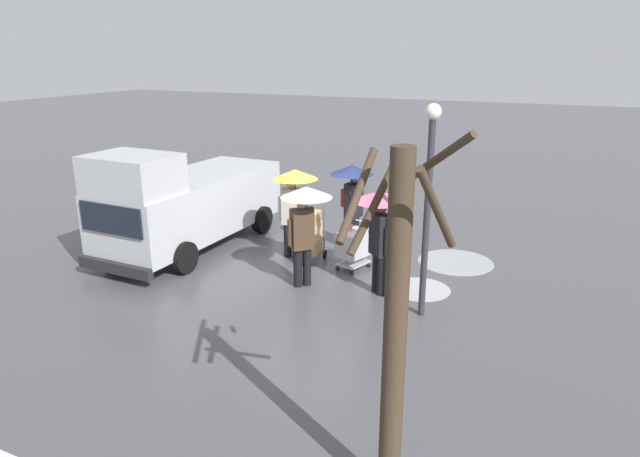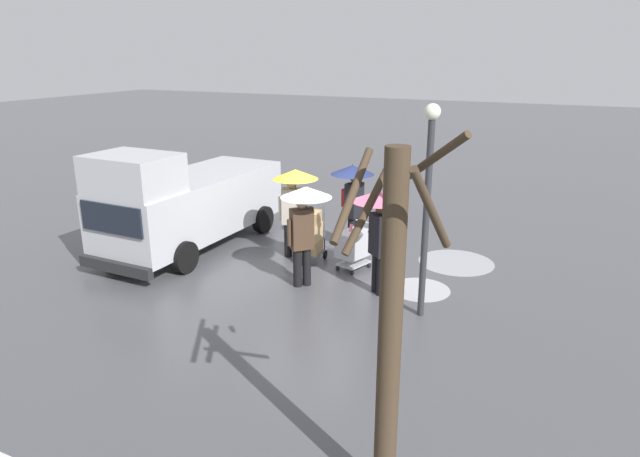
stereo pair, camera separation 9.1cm
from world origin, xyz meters
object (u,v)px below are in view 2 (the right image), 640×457
at_px(hand_dolly_boxes, 311,234).
at_px(pedestrian_white_side, 294,192).
at_px(pedestrian_pink_side, 353,187).
at_px(pedestrian_black_side, 304,212).
at_px(shopping_cart_vendor, 354,245).
at_px(street_lamp, 428,191).
at_px(pedestrian_far_side, 379,217).
at_px(cargo_van_parked_right, 186,202).
at_px(bare_tree_near, 390,324).

relative_size(hand_dolly_boxes, pedestrian_white_side, 0.61).
xyz_separation_m(hand_dolly_boxes, pedestrian_pink_side, (-0.53, -1.20, 0.90)).
height_order(hand_dolly_boxes, pedestrian_black_side, pedestrian_black_side).
bearing_deg(shopping_cart_vendor, pedestrian_white_side, -5.23).
relative_size(pedestrian_white_side, street_lamp, 0.56).
height_order(pedestrian_pink_side, pedestrian_far_side, same).
relative_size(pedestrian_pink_side, pedestrian_black_side, 1.00).
distance_m(hand_dolly_boxes, street_lamp, 3.83).
height_order(hand_dolly_boxes, pedestrian_pink_side, pedestrian_pink_side).
xyz_separation_m(cargo_van_parked_right, pedestrian_pink_side, (-3.71, -1.59, 0.39)).
height_order(hand_dolly_boxes, pedestrian_far_side, pedestrian_far_side).
height_order(cargo_van_parked_right, bare_tree_near, bare_tree_near).
xyz_separation_m(shopping_cart_vendor, hand_dolly_boxes, (1.05, -0.01, 0.10)).
bearing_deg(street_lamp, pedestrian_black_side, -7.54).
bearing_deg(pedestrian_black_side, street_lamp, 172.46).
bearing_deg(pedestrian_white_side, pedestrian_black_side, 124.40).
xyz_separation_m(hand_dolly_boxes, bare_tree_near, (-3.83, 6.13, 1.44)).
height_order(pedestrian_black_side, bare_tree_near, bare_tree_near).
distance_m(hand_dolly_boxes, bare_tree_near, 7.37).
height_order(pedestrian_pink_side, bare_tree_near, bare_tree_near).
bearing_deg(pedestrian_pink_side, pedestrian_black_side, 88.40).
relative_size(shopping_cart_vendor, pedestrian_far_side, 0.49).
xyz_separation_m(hand_dolly_boxes, pedestrian_white_side, (0.51, -0.13, 0.92)).
bearing_deg(pedestrian_black_side, pedestrian_white_side, -55.60).
xyz_separation_m(cargo_van_parked_right, pedestrian_far_side, (-5.13, 0.59, 0.41)).
relative_size(pedestrian_pink_side, street_lamp, 0.56).
bearing_deg(pedestrian_far_side, pedestrian_white_side, -24.44).
bearing_deg(hand_dolly_boxes, cargo_van_parked_right, 7.07).
relative_size(pedestrian_white_side, bare_tree_near, 0.53).
bearing_deg(hand_dolly_boxes, pedestrian_black_side, 109.69).
distance_m(pedestrian_pink_side, bare_tree_near, 8.06).
xyz_separation_m(pedestrian_pink_side, pedestrian_white_side, (1.04, 1.07, 0.01)).
bearing_deg(hand_dolly_boxes, pedestrian_white_side, -14.62).
bearing_deg(pedestrian_white_side, bare_tree_near, 124.70).
relative_size(cargo_van_parked_right, pedestrian_pink_side, 2.51).
distance_m(pedestrian_white_side, street_lamp, 4.03).
xyz_separation_m(cargo_van_parked_right, street_lamp, (-6.21, 1.23, 1.19)).
bearing_deg(bare_tree_near, shopping_cart_vendor, -65.61).
xyz_separation_m(pedestrian_white_side, street_lamp, (-3.54, 1.76, 0.79)).
bearing_deg(shopping_cart_vendor, hand_dolly_boxes, -0.54).
bearing_deg(bare_tree_near, pedestrian_black_side, -55.21).
bearing_deg(pedestrian_black_side, pedestrian_far_side, -168.56).
xyz_separation_m(shopping_cart_vendor, pedestrian_white_side, (1.56, -0.14, 1.02)).
height_order(hand_dolly_boxes, pedestrian_white_side, pedestrian_white_side).
height_order(pedestrian_pink_side, pedestrian_black_side, same).
bearing_deg(pedestrian_pink_side, cargo_van_parked_right, 23.24).
distance_m(pedestrian_black_side, bare_tree_near, 5.93).
bearing_deg(pedestrian_black_side, hand_dolly_boxes, -70.31).
bearing_deg(pedestrian_white_side, street_lamp, 153.61).
bearing_deg(pedestrian_far_side, shopping_cart_vendor, -47.47).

